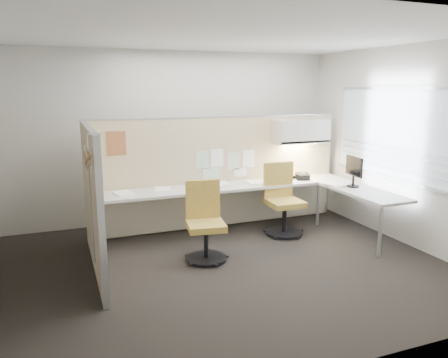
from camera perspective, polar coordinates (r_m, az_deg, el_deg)
name	(u,v)px	position (r m, az deg, el deg)	size (l,w,h in m)	color
floor	(223,266)	(5.62, -0.12, -11.32)	(5.50, 4.50, 0.01)	black
ceiling	(223,34)	(5.21, -0.13, 18.44)	(5.50, 4.50, 0.01)	white
wall_back	(175,137)	(7.36, -6.44, 5.47)	(5.50, 0.02, 2.80)	beige
wall_front	(334,201)	(3.27, 14.15, -2.78)	(5.50, 0.02, 2.80)	beige
wall_right	(404,146)	(6.72, 22.40, 4.05)	(0.02, 4.50, 2.80)	beige
window_pane	(403,135)	(6.68, 22.35, 5.31)	(0.01, 2.80, 1.30)	#8F9DA6
partition_back	(219,173)	(6.99, -0.61, 0.85)	(4.10, 0.06, 1.75)	beige
partition_left	(92,200)	(5.50, -16.83, -2.69)	(0.06, 2.20, 1.75)	beige
desk	(253,194)	(6.76, 3.82, -1.92)	(4.00, 2.07, 0.73)	beige
overhead_bin	(301,131)	(7.29, 10.00, 6.17)	(0.90, 0.36, 0.38)	beige
task_light_strip	(300,144)	(7.32, 9.95, 4.54)	(0.60, 0.06, 0.02)	#FFEABF
pinned_papers	(225,163)	(6.96, 0.10, 2.12)	(1.01, 0.00, 0.47)	#8CBF8C
poster	(116,143)	(6.49, -13.91, 4.53)	(0.28, 0.00, 0.35)	orange
chair_left	(205,224)	(5.70, -2.51, -5.88)	(0.54, 0.56, 1.01)	black
chair_right	(282,202)	(6.73, 7.64, -2.96)	(0.57, 0.57, 1.07)	black
monitor	(354,170)	(6.85, 16.61, 1.18)	(0.18, 0.44, 0.46)	black
phone	(302,177)	(7.26, 10.19, 0.32)	(0.25, 0.24, 0.12)	black
stapler	(291,177)	(7.30, 8.72, 0.22)	(0.14, 0.04, 0.05)	black
tape_dispenser	(289,179)	(7.15, 8.55, 0.03)	(0.10, 0.06, 0.06)	black
coat_hook	(88,170)	(4.42, -17.28, 1.14)	(0.18, 0.42, 1.28)	silver
paper_stack_0	(123,193)	(6.33, -13.00, -1.84)	(0.23, 0.30, 0.03)	white
paper_stack_1	(163,189)	(6.49, -8.02, -1.33)	(0.23, 0.30, 0.02)	white
paper_stack_2	(212,186)	(6.62, -1.51, -0.89)	(0.23, 0.30, 0.04)	white
paper_stack_3	(254,182)	(6.92, 3.96, -0.43)	(0.23, 0.30, 0.02)	white
paper_stack_4	(278,181)	(7.07, 7.08, -0.21)	(0.23, 0.30, 0.02)	white
paper_stack_5	(335,185)	(6.95, 14.31, -0.72)	(0.23, 0.30, 0.02)	white
paper_stack_6	(221,184)	(6.77, -0.43, -0.62)	(0.23, 0.30, 0.03)	white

